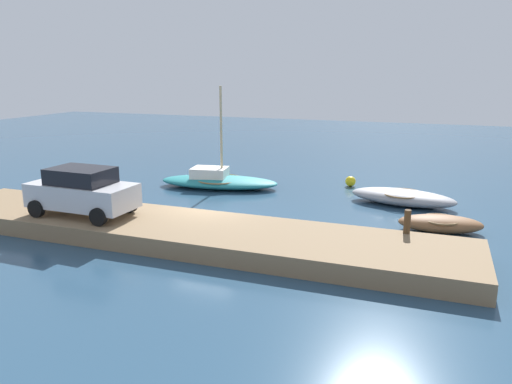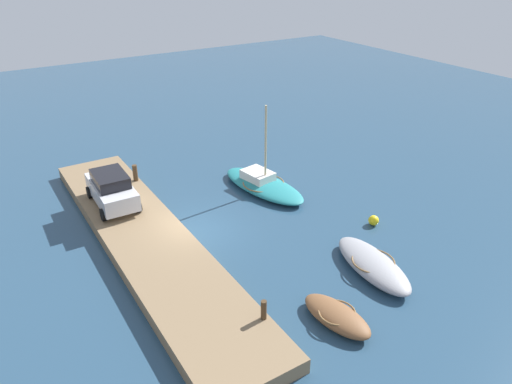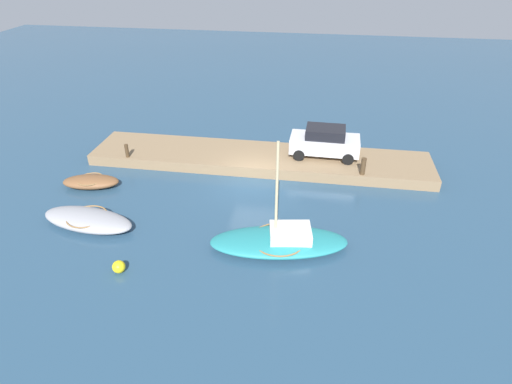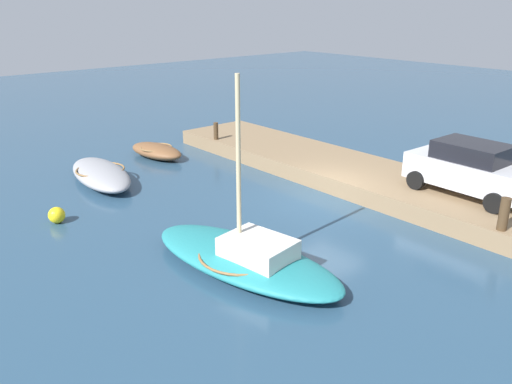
% 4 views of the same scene
% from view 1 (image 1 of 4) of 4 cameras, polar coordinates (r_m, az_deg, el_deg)
% --- Properties ---
extents(ground_plane, '(84.00, 84.00, 0.00)m').
position_cam_1_polar(ground_plane, '(19.82, -5.46, -3.34)').
color(ground_plane, navy).
extents(dock_platform, '(20.06, 3.68, 0.63)m').
position_cam_1_polar(dock_platform, '(17.73, -8.82, -4.47)').
color(dock_platform, '#846B4C').
rests_on(dock_platform, ground_plane).
extents(rowboat_brown, '(3.20, 1.79, 0.62)m').
position_cam_1_polar(rowboat_brown, '(19.60, 20.47, -3.40)').
color(rowboat_brown, brown).
rests_on(rowboat_brown, ground_plane).
extents(sailboat_teal, '(6.34, 3.29, 5.10)m').
position_cam_1_polar(sailboat_teal, '(25.34, -4.41, 1.35)').
color(sailboat_teal, teal).
rests_on(sailboat_teal, ground_plane).
extents(motorboat_grey, '(4.82, 2.45, 0.69)m').
position_cam_1_polar(motorboat_grey, '(22.94, 16.53, -0.57)').
color(motorboat_grey, '#939399').
rests_on(motorboat_grey, ground_plane).
extents(mooring_post_west, '(0.27, 0.27, 0.96)m').
position_cam_1_polar(mooring_post_west, '(22.11, -20.35, 0.61)').
color(mooring_post_west, '#47331E').
rests_on(mooring_post_west, dock_platform).
extents(mooring_post_mid_west, '(0.22, 0.22, 0.79)m').
position_cam_1_polar(mooring_post_mid_west, '(16.94, 17.02, -3.29)').
color(mooring_post_mid_west, '#47331E').
rests_on(mooring_post_mid_west, dock_platform).
extents(parked_car, '(4.01, 2.05, 1.77)m').
position_cam_1_polar(parked_car, '(19.21, -19.39, 0.11)').
color(parked_car, silver).
rests_on(parked_car, dock_platform).
extents(marker_buoy, '(0.53, 0.53, 0.53)m').
position_cam_1_polar(marker_buoy, '(25.99, 10.83, 1.22)').
color(marker_buoy, yellow).
rests_on(marker_buoy, ground_plane).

